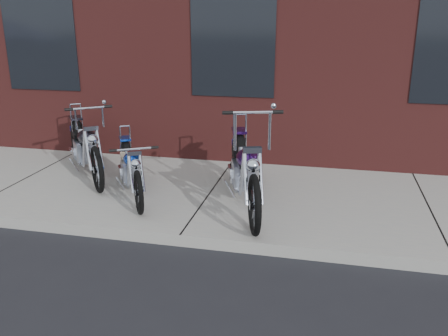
# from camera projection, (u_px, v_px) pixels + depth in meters

# --- Properties ---
(ground) EXTENTS (120.00, 120.00, 0.00)m
(ground) POSITION_uv_depth(u_px,v_px,m) (180.00, 247.00, 5.58)
(ground) COLOR black
(ground) RESTS_ON ground
(sidewalk) EXTENTS (22.00, 3.00, 0.15)m
(sidewalk) POSITION_uv_depth(u_px,v_px,m) (211.00, 196.00, 6.95)
(sidewalk) COLOR gray
(sidewalk) RESTS_ON ground
(chopper_purple) EXTENTS (0.91, 2.44, 1.41)m
(chopper_purple) POSITION_uv_depth(u_px,v_px,m) (245.00, 172.00, 6.33)
(chopper_purple) COLOR black
(chopper_purple) RESTS_ON sidewalk
(chopper_blue) EXTENTS (1.09, 1.78, 0.87)m
(chopper_blue) POSITION_uv_depth(u_px,v_px,m) (131.00, 170.00, 6.72)
(chopper_blue) COLOR black
(chopper_blue) RESTS_ON sidewalk
(chopper_third) EXTENTS (1.56, 1.95, 1.21)m
(chopper_third) POSITION_uv_depth(u_px,v_px,m) (86.00, 149.00, 7.52)
(chopper_third) COLOR black
(chopper_third) RESTS_ON sidewalk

